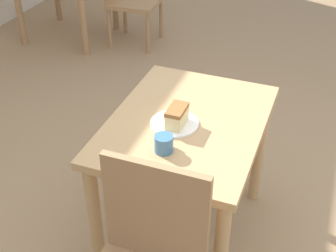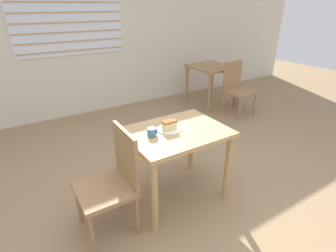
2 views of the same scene
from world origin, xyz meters
name	(u,v)px [view 1 (image 1 of 2)]	position (x,y,z in m)	size (l,w,h in m)	color
ground_plane	(236,250)	(0.00, 0.00, 0.00)	(14.00, 14.00, 0.00)	#997A56
dining_table_near	(186,142)	(0.03, 0.30, 0.60)	(0.90, 0.68, 0.73)	tan
plate	(174,124)	(-0.02, 0.34, 0.73)	(0.22, 0.22, 0.01)	white
cake_slice	(177,116)	(-0.03, 0.32, 0.78)	(0.13, 0.07, 0.09)	beige
coffee_mug	(164,143)	(-0.21, 0.31, 0.76)	(0.09, 0.08, 0.08)	teal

